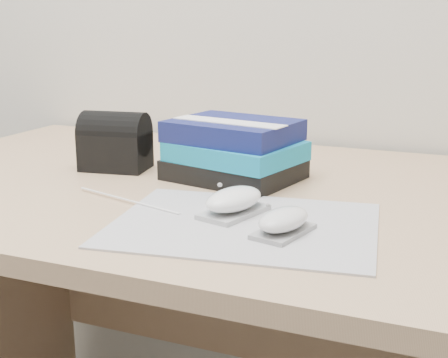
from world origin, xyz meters
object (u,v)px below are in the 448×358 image
at_px(mouse_front, 284,221).
at_px(book_stack, 234,150).
at_px(mouse_rear, 234,201).
at_px(desk, 306,308).
at_px(pouch, 115,142).

relative_size(mouse_front, book_stack, 0.41).
height_order(mouse_rear, book_stack, book_stack).
relative_size(desk, mouse_rear, 13.33).
relative_size(mouse_rear, book_stack, 0.48).
distance_m(desk, book_stack, 0.32).
distance_m(desk, mouse_front, 0.37).
relative_size(mouse_rear, mouse_front, 1.16).
bearing_deg(desk, book_stack, -174.56).
xyz_separation_m(desk, pouch, (-0.37, -0.03, 0.29)).
distance_m(desk, pouch, 0.47).
height_order(mouse_rear, mouse_front, mouse_rear).
height_order(mouse_front, book_stack, book_stack).
bearing_deg(desk, pouch, -175.26).
distance_m(book_stack, pouch, 0.24).
xyz_separation_m(mouse_front, book_stack, (-0.17, 0.26, 0.03)).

